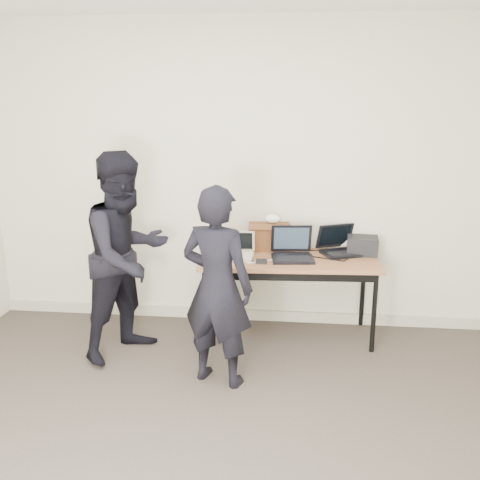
# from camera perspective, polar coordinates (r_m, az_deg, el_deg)

# --- Properties ---
(room) EXTENTS (4.60, 4.60, 2.80)m
(room) POSITION_cam_1_polar(r_m,az_deg,el_deg) (2.58, -5.91, -0.71)
(room) COLOR #3D352E
(room) RESTS_ON ground
(desk) EXTENTS (1.53, 0.73, 0.72)m
(desk) POSITION_cam_1_polar(r_m,az_deg,el_deg) (4.55, 5.20, -2.64)
(desk) COLOR brown
(desk) RESTS_ON ground
(laptop_beige) EXTENTS (0.27, 0.26, 0.21)m
(laptop_beige) POSITION_cam_1_polar(r_m,az_deg,el_deg) (4.53, -0.22, -1.34)
(laptop_beige) COLOR beige
(laptop_beige) RESTS_ON desk
(laptop_center) EXTENTS (0.38, 0.37, 0.27)m
(laptop_center) POSITION_cam_1_polar(r_m,az_deg,el_deg) (4.52, 5.59, -1.19)
(laptop_center) COLOR black
(laptop_center) RESTS_ON desk
(laptop_right) EXTENTS (0.43, 0.42, 0.24)m
(laptop_right) POSITION_cam_1_polar(r_m,az_deg,el_deg) (4.72, 10.58, -0.74)
(laptop_right) COLOR black
(laptop_right) RESTS_ON desk
(leather_satchel) EXTENTS (0.37, 0.20, 0.25)m
(leather_satchel) POSITION_cam_1_polar(r_m,az_deg,el_deg) (4.72, 3.12, 0.42)
(leather_satchel) COLOR #5A3317
(leather_satchel) RESTS_ON desk
(tissue) EXTENTS (0.14, 0.11, 0.08)m
(tissue) POSITION_cam_1_polar(r_m,az_deg,el_deg) (4.69, 3.51, 2.28)
(tissue) COLOR white
(tissue) RESTS_ON leather_satchel
(equipment_box) EXTENTS (0.28, 0.24, 0.15)m
(equipment_box) POSITION_cam_1_polar(r_m,az_deg,el_deg) (4.73, 12.92, -0.57)
(equipment_box) COLOR black
(equipment_box) RESTS_ON desk
(power_brick) EXTENTS (0.09, 0.06, 0.03)m
(power_brick) POSITION_cam_1_polar(r_m,az_deg,el_deg) (4.38, 2.30, -2.29)
(power_brick) COLOR black
(power_brick) RESTS_ON desk
(cables) EXTENTS (1.15, 0.46, 0.01)m
(cables) POSITION_cam_1_polar(r_m,az_deg,el_deg) (4.55, 5.89, -1.81)
(cables) COLOR silver
(cables) RESTS_ON desk
(person_typist) EXTENTS (0.62, 0.50, 1.47)m
(person_typist) POSITION_cam_1_polar(r_m,az_deg,el_deg) (3.81, -2.45, -5.03)
(person_typist) COLOR black
(person_typist) RESTS_ON ground
(person_observer) EXTENTS (0.96, 1.01, 1.65)m
(person_observer) POSITION_cam_1_polar(r_m,az_deg,el_deg) (4.31, -11.94, -1.67)
(person_observer) COLOR black
(person_observer) RESTS_ON ground
(baseboard) EXTENTS (4.50, 0.03, 0.10)m
(baseboard) POSITION_cam_1_polar(r_m,az_deg,el_deg) (5.10, -0.39, -7.90)
(baseboard) COLOR #ADA68F
(baseboard) RESTS_ON ground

